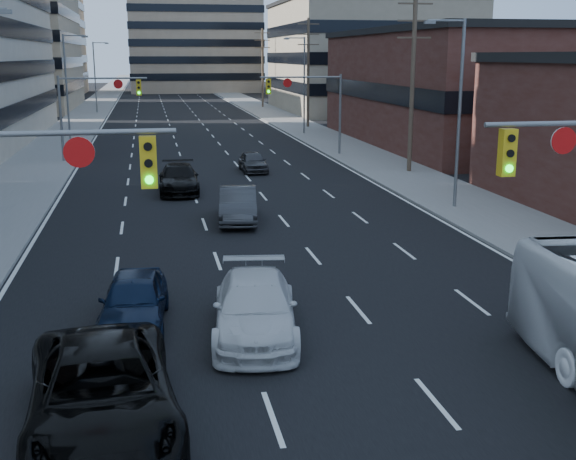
# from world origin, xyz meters

# --- Properties ---
(road_surface) EXTENTS (18.00, 300.00, 0.02)m
(road_surface) POSITION_xyz_m (0.00, 130.00, 0.01)
(road_surface) COLOR black
(road_surface) RESTS_ON ground
(sidewalk_left) EXTENTS (5.00, 300.00, 0.15)m
(sidewalk_left) POSITION_xyz_m (-11.50, 130.00, 0.07)
(sidewalk_left) COLOR slate
(sidewalk_left) RESTS_ON ground
(sidewalk_right) EXTENTS (5.00, 300.00, 0.15)m
(sidewalk_right) POSITION_xyz_m (11.50, 130.00, 0.07)
(sidewalk_right) COLOR slate
(sidewalk_right) RESTS_ON ground
(storefront_right_mid) EXTENTS (20.00, 30.00, 9.00)m
(storefront_right_mid) POSITION_xyz_m (24.00, 50.00, 4.50)
(storefront_right_mid) COLOR #472119
(storefront_right_mid) RESTS_ON ground
(office_right_far) EXTENTS (22.00, 28.00, 14.00)m
(office_right_far) POSITION_xyz_m (25.00, 88.00, 7.00)
(office_right_far) COLOR gray
(office_right_far) RESTS_ON ground
(bg_block_left) EXTENTS (24.00, 24.00, 20.00)m
(bg_block_left) POSITION_xyz_m (-28.00, 140.00, 10.00)
(bg_block_left) COLOR #ADA089
(bg_block_left) RESTS_ON ground
(bg_block_right) EXTENTS (22.00, 22.00, 12.00)m
(bg_block_right) POSITION_xyz_m (32.00, 130.00, 6.00)
(bg_block_right) COLOR gray
(bg_block_right) RESTS_ON ground
(signal_far_left) EXTENTS (6.09, 0.33, 6.00)m
(signal_far_left) POSITION_xyz_m (-7.68, 45.00, 4.30)
(signal_far_left) COLOR slate
(signal_far_left) RESTS_ON ground
(signal_far_right) EXTENTS (6.09, 0.33, 6.00)m
(signal_far_right) POSITION_xyz_m (7.68, 45.00, 4.30)
(signal_far_right) COLOR slate
(signal_far_right) RESTS_ON ground
(utility_pole_block) EXTENTS (2.20, 0.28, 11.00)m
(utility_pole_block) POSITION_xyz_m (12.20, 36.00, 5.78)
(utility_pole_block) COLOR #4C3D2D
(utility_pole_block) RESTS_ON ground
(utility_pole_midblock) EXTENTS (2.20, 0.28, 11.00)m
(utility_pole_midblock) POSITION_xyz_m (12.20, 66.00, 5.78)
(utility_pole_midblock) COLOR #4C3D2D
(utility_pole_midblock) RESTS_ON ground
(utility_pole_distant) EXTENTS (2.20, 0.28, 11.00)m
(utility_pole_distant) POSITION_xyz_m (12.20, 96.00, 5.78)
(utility_pole_distant) COLOR #4C3D2D
(utility_pole_distant) RESTS_ON ground
(streetlight_left_mid) EXTENTS (2.03, 0.22, 9.00)m
(streetlight_left_mid) POSITION_xyz_m (-10.34, 55.00, 5.05)
(streetlight_left_mid) COLOR slate
(streetlight_left_mid) RESTS_ON ground
(streetlight_left_far) EXTENTS (2.03, 0.22, 9.00)m
(streetlight_left_far) POSITION_xyz_m (-10.34, 90.00, 5.05)
(streetlight_left_far) COLOR slate
(streetlight_left_far) RESTS_ON ground
(streetlight_right_near) EXTENTS (2.03, 0.22, 9.00)m
(streetlight_right_near) POSITION_xyz_m (10.34, 25.00, 5.05)
(streetlight_right_near) COLOR slate
(streetlight_right_near) RESTS_ON ground
(streetlight_right_far) EXTENTS (2.03, 0.22, 9.00)m
(streetlight_right_far) POSITION_xyz_m (10.34, 60.00, 5.05)
(streetlight_right_far) COLOR slate
(streetlight_right_far) RESTS_ON ground
(black_pickup) EXTENTS (3.35, 6.42, 1.73)m
(black_pickup) POSITION_xyz_m (-5.20, 6.11, 0.86)
(black_pickup) COLOR black
(black_pickup) RESTS_ON ground
(white_van) EXTENTS (2.89, 5.62, 1.56)m
(white_van) POSITION_xyz_m (-1.48, 10.64, 0.78)
(white_van) COLOR silver
(white_van) RESTS_ON ground
(sedan_blue) EXTENTS (2.09, 4.50, 1.49)m
(sedan_blue) POSITION_xyz_m (-4.68, 11.96, 0.75)
(sedan_blue) COLOR black
(sedan_blue) RESTS_ON ground
(sedan_grey_center) EXTENTS (2.19, 4.88, 1.55)m
(sedan_grey_center) POSITION_xyz_m (-0.25, 24.31, 0.78)
(sedan_grey_center) COLOR #333436
(sedan_grey_center) RESTS_ON ground
(sedan_black_far) EXTENTS (2.27, 5.30, 1.52)m
(sedan_black_far) POSITION_xyz_m (-2.55, 32.08, 0.76)
(sedan_black_far) COLOR black
(sedan_black_far) RESTS_ON ground
(sedan_grey_right) EXTENTS (1.63, 3.92, 1.33)m
(sedan_grey_right) POSITION_xyz_m (2.48, 38.47, 0.66)
(sedan_grey_right) COLOR #363638
(sedan_grey_right) RESTS_ON ground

